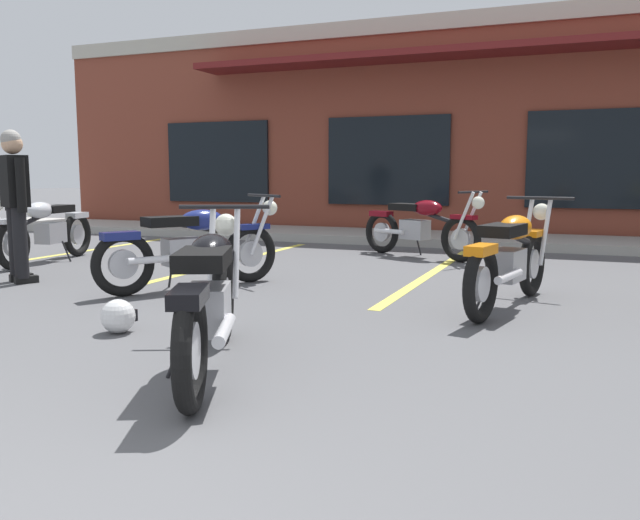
{
  "coord_description": "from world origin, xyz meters",
  "views": [
    {
      "loc": [
        1.68,
        -1.11,
        1.2
      ],
      "look_at": [
        -0.16,
        3.48,
        0.55
      ],
      "focal_mm": 36.92,
      "sensor_mm": 36.0,
      "label": 1
    }
  ],
  "objects": [
    {
      "name": "sidewalk_kerb",
      "position": [
        0.0,
        10.35,
        0.07
      ],
      "size": [
        22.0,
        1.8,
        0.14
      ],
      "primitive_type": "cube",
      "color": "#A8A59E",
      "rests_on": "ground_plane"
    },
    {
      "name": "person_in_black_shirt",
      "position": [
        -4.11,
        4.35,
        0.95
      ],
      "size": [
        0.57,
        0.4,
        1.68
      ],
      "color": "black",
      "rests_on": "ground_plane"
    },
    {
      "name": "motorcycle_orange_scrambler",
      "position": [
        -0.49,
        8.17,
        0.46
      ],
      "size": [
        1.96,
        1.19,
        0.98
      ],
      "color": "black",
      "rests_on": "ground_plane"
    },
    {
      "name": "ground_plane",
      "position": [
        0.0,
        3.38,
        0.0
      ],
      "size": [
        80.0,
        80.0,
        0.0
      ],
      "primitive_type": "plane",
      "color": "#515154"
    },
    {
      "name": "painted_stall_lines",
      "position": [
        0.0,
        6.75,
        0.0
      ],
      "size": [
        11.2,
        4.8,
        0.01
      ],
      "color": "#DBCC4C",
      "rests_on": "ground_plane"
    },
    {
      "name": "helmet_on_pavement",
      "position": [
        -1.55,
        2.85,
        0.13
      ],
      "size": [
        0.26,
        0.26,
        0.26
      ],
      "color": "silver",
      "rests_on": "ground_plane"
    },
    {
      "name": "brick_storefront_building",
      "position": [
        0.0,
        14.48,
        2.07
      ],
      "size": [
        18.93,
        7.2,
        4.13
      ],
      "color": "brown",
      "rests_on": "ground_plane"
    },
    {
      "name": "motorcycle_red_sportbike",
      "position": [
        -5.05,
        5.72,
        0.46
      ],
      "size": [
        0.78,
        2.1,
        0.98
      ],
      "color": "black",
      "rests_on": "ground_plane"
    },
    {
      "name": "motorcycle_blue_standard",
      "position": [
        1.09,
        4.94,
        0.46
      ],
      "size": [
        0.78,
        2.09,
        0.98
      ],
      "color": "black",
      "rests_on": "ground_plane"
    },
    {
      "name": "motorcycle_foreground_classic",
      "position": [
        -0.41,
        2.31,
        0.46
      ],
      "size": [
        1.13,
        1.98,
        0.98
      ],
      "color": "black",
      "rests_on": "ground_plane"
    },
    {
      "name": "motorcycle_black_cruiser",
      "position": [
        -2.1,
        4.73,
        0.46
      ],
      "size": [
        1.35,
        1.86,
        0.98
      ],
      "color": "black",
      "rests_on": "ground_plane"
    }
  ]
}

